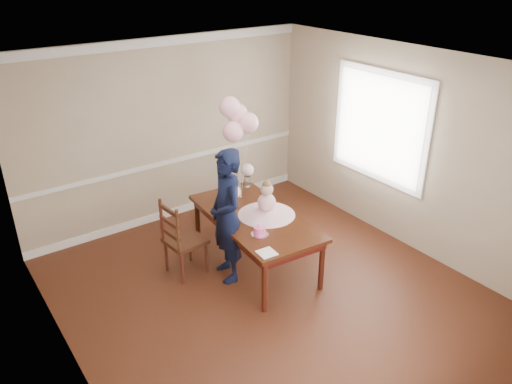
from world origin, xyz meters
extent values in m
cube|color=#34160D|center=(0.00, 0.00, 0.00)|extent=(4.50, 5.00, 0.00)
cube|color=white|center=(0.00, 0.00, 2.70)|extent=(4.50, 5.00, 0.02)
cube|color=tan|center=(0.00, 2.50, 1.35)|extent=(4.50, 0.02, 2.70)
cube|color=tan|center=(0.00, -2.50, 1.35)|extent=(4.50, 0.02, 2.70)
cube|color=tan|center=(-2.25, 0.00, 1.35)|extent=(0.02, 5.00, 2.70)
cube|color=tan|center=(2.25, 0.00, 1.35)|extent=(0.02, 5.00, 2.70)
cube|color=silver|center=(0.00, 2.49, 0.90)|extent=(4.50, 0.02, 0.07)
cube|color=silver|center=(0.00, 2.49, 2.63)|extent=(4.50, 0.02, 0.12)
cube|color=white|center=(0.00, 2.49, 0.06)|extent=(4.50, 0.02, 0.12)
cube|color=white|center=(2.23, 0.50, 1.55)|extent=(0.02, 1.66, 1.56)
cube|color=white|center=(2.21, 0.50, 1.55)|extent=(0.01, 1.50, 1.40)
cube|color=black|center=(0.22, 0.65, 0.69)|extent=(1.10, 1.98, 0.05)
cube|color=black|center=(0.22, 0.65, 0.62)|extent=(1.00, 1.88, 0.10)
cylinder|color=black|center=(-0.25, -0.20, 0.34)|extent=(0.07, 0.07, 0.67)
cylinder|color=black|center=(0.56, -0.26, 0.34)|extent=(0.07, 0.07, 0.67)
cylinder|color=black|center=(-0.11, 1.56, 0.34)|extent=(0.07, 0.07, 0.67)
cylinder|color=black|center=(0.69, 1.50, 0.34)|extent=(0.07, 0.07, 0.67)
cone|color=#E2A7BA|center=(0.36, 0.59, 0.77)|extent=(0.78, 0.78, 0.10)
sphere|color=#F49ACA|center=(0.36, 0.59, 0.89)|extent=(0.23, 0.23, 0.23)
sphere|color=tan|center=(0.36, 0.59, 1.07)|extent=(0.16, 0.16, 0.16)
sphere|color=brown|center=(0.36, 0.59, 1.13)|extent=(0.11, 0.11, 0.11)
cylinder|color=#BAB9BE|center=(0.00, 0.23, 0.72)|extent=(0.23, 0.23, 0.01)
cylinder|color=#FF50AD|center=(0.00, 0.23, 0.77)|extent=(0.15, 0.15, 0.10)
sphere|color=silver|center=(0.00, 0.23, 0.84)|extent=(0.03, 0.03, 0.03)
sphere|color=white|center=(0.03, 0.25, 0.84)|extent=(0.03, 0.03, 0.03)
cylinder|color=white|center=(0.10, 0.95, 0.80)|extent=(0.10, 0.10, 0.15)
sphere|color=beige|center=(0.10, 0.95, 0.97)|extent=(0.18, 0.18, 0.18)
cylinder|color=white|center=(0.65, 1.43, 0.80)|extent=(0.10, 0.10, 0.15)
sphere|color=beige|center=(0.65, 1.43, 0.97)|extent=(0.18, 0.18, 0.18)
cube|color=white|center=(-0.17, -0.14, 0.72)|extent=(0.21, 0.21, 0.01)
cylinder|color=#B9B8BD|center=(0.36, 1.17, 0.73)|extent=(0.04, 0.04, 0.02)
sphere|color=#FFB4D0|center=(0.27, 1.17, 1.68)|extent=(0.27, 0.27, 0.27)
sphere|color=#FFB4C3|center=(0.45, 1.11, 1.77)|extent=(0.27, 0.27, 0.27)
sphere|color=#FFB4D6|center=(0.39, 1.26, 1.87)|extent=(0.27, 0.27, 0.27)
sphere|color=#FFB4DB|center=(0.29, 1.29, 1.96)|extent=(0.27, 0.27, 0.27)
cylinder|color=silver|center=(0.31, 1.17, 1.13)|extent=(0.09, 0.01, 0.80)
cylinder|color=white|center=(0.41, 1.14, 1.18)|extent=(0.09, 0.06, 0.89)
cylinder|color=white|center=(0.37, 1.21, 1.23)|extent=(0.03, 0.09, 0.99)
cylinder|color=white|center=(0.33, 1.23, 1.27)|extent=(0.07, 0.10, 1.09)
cube|color=black|center=(-0.59, 1.01, 0.46)|extent=(0.49, 0.49, 0.05)
cylinder|color=#3E1611|center=(-0.75, 0.81, 0.22)|extent=(0.04, 0.04, 0.44)
cylinder|color=#32150D|center=(-0.39, 0.85, 0.22)|extent=(0.04, 0.04, 0.44)
cylinder|color=#38170F|center=(-0.78, 1.18, 0.22)|extent=(0.04, 0.04, 0.44)
cylinder|color=#33170E|center=(-0.42, 1.21, 0.22)|extent=(0.04, 0.04, 0.44)
cylinder|color=#3D2010|center=(-0.77, 0.81, 0.75)|extent=(0.04, 0.04, 0.57)
cylinder|color=#3B1610|center=(-0.81, 1.18, 0.75)|extent=(0.04, 0.04, 0.57)
cube|color=#33180D|center=(-0.79, 0.99, 0.63)|extent=(0.07, 0.41, 0.05)
cube|color=#371A0F|center=(-0.79, 0.99, 0.79)|extent=(0.07, 0.41, 0.05)
cube|color=black|center=(-0.79, 0.99, 0.95)|extent=(0.07, 0.41, 0.05)
imported|color=black|center=(-0.20, 0.63, 0.85)|extent=(0.53, 0.69, 1.70)
camera|label=1|loc=(-2.98, -3.86, 3.71)|focal=35.00mm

